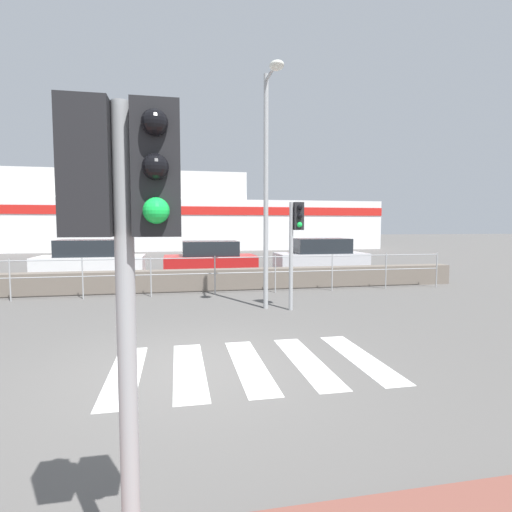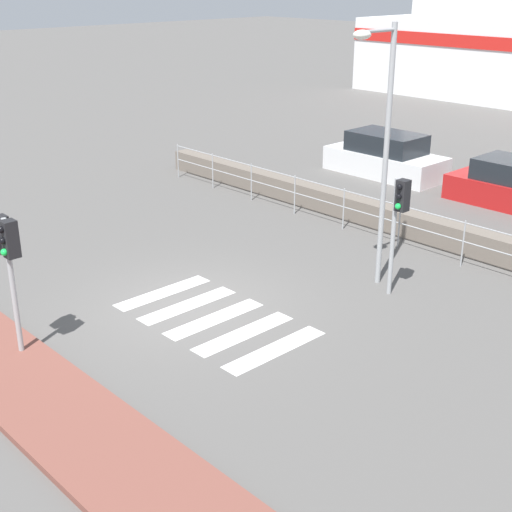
# 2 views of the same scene
# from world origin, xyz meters

# --- Properties ---
(ground_plane) EXTENTS (160.00, 160.00, 0.00)m
(ground_plane) POSITION_xyz_m (0.00, 0.00, 0.00)
(ground_plane) COLOR #565451
(sidewalk_brick) EXTENTS (24.00, 1.80, 0.12)m
(sidewalk_brick) POSITION_xyz_m (0.00, -4.10, 0.06)
(sidewalk_brick) COLOR brown
(sidewalk_brick) RESTS_ON ground_plane
(crosswalk) EXTENTS (4.05, 2.40, 0.01)m
(crosswalk) POSITION_xyz_m (0.87, 0.00, 0.00)
(crosswalk) COLOR silver
(crosswalk) RESTS_ON ground_plane
(seawall) EXTENTS (18.91, 0.55, 0.68)m
(seawall) POSITION_xyz_m (0.00, 7.14, 0.34)
(seawall) COLOR #6B6056
(seawall) RESTS_ON ground_plane
(harbor_fence) EXTENTS (17.06, 0.04, 1.19)m
(harbor_fence) POSITION_xyz_m (0.00, 6.27, 0.78)
(harbor_fence) COLOR #9EA0A3
(harbor_fence) RESTS_ON ground_plane
(traffic_light_near) EXTENTS (0.58, 0.41, 2.73)m
(traffic_light_near) POSITION_xyz_m (-0.44, -3.64, 2.16)
(traffic_light_near) COLOR #9EA0A3
(traffic_light_near) RESTS_ON ground_plane
(traffic_light_far) EXTENTS (0.34, 0.32, 2.68)m
(traffic_light_far) POSITION_xyz_m (2.70, 3.67, 1.97)
(traffic_light_far) COLOR #9EA0A3
(traffic_light_far) RESTS_ON ground_plane
(streetlamp) EXTENTS (0.32, 1.32, 5.80)m
(streetlamp) POSITION_xyz_m (2.02, 3.74, 3.63)
(streetlamp) COLOR #9EA0A3
(streetlamp) RESTS_ON ground_plane
(parked_car_white) EXTENTS (4.29, 1.84, 1.51)m
(parked_car_white) POSITION_xyz_m (-3.71, 11.84, 0.65)
(parked_car_white) COLOR silver
(parked_car_white) RESTS_ON ground_plane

